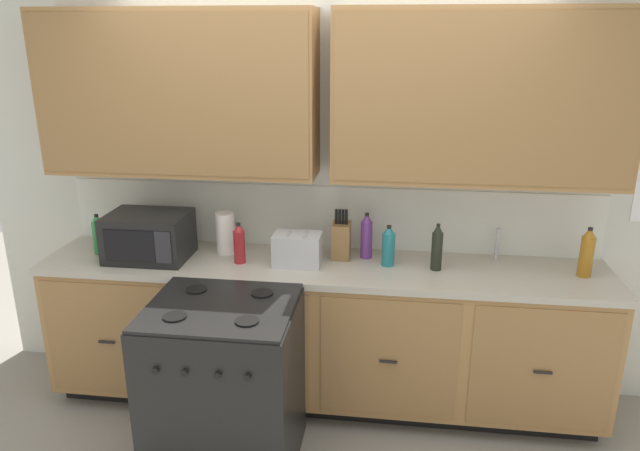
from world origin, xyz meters
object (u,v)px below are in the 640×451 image
bottle_red (239,243)px  paper_towel_roll (225,233)px  stove_range (225,385)px  knife_block (341,240)px  toaster (297,249)px  bottle_amber (587,253)px  bottle_teal (388,246)px  bottle_violet (366,236)px  microwave (149,236)px  bottle_green (98,234)px  bottle_dark (437,247)px

bottle_red → paper_towel_roll: bearing=130.5°
stove_range → knife_block: bearing=54.1°
toaster → bottle_amber: bearing=1.4°
stove_range → bottle_teal: size_ratio=3.85×
bottle_amber → bottle_violet: (-1.24, 0.13, -0.00)m
stove_range → bottle_violet: bearing=48.1°
microwave → paper_towel_roll: (0.44, 0.15, -0.01)m
knife_block → bottle_red: (-0.59, -0.16, 0.01)m
microwave → bottle_amber: bearing=1.2°
bottle_green → bottle_dark: bearing=0.1°
paper_towel_roll → toaster: bearing=-15.7°
bottle_green → bottle_violet: (1.65, 0.14, 0.01)m
bottle_amber → bottle_dark: 0.83m
bottle_amber → bottle_green: bearing=-179.7°
knife_block → bottle_amber: bearing=-4.3°
stove_range → bottle_green: bearing=146.9°
microwave → stove_range: bearing=-43.7°
microwave → toaster: bearing=0.8°
bottle_amber → bottle_teal: 1.11m
knife_block → bottle_violet: 0.16m
microwave → bottle_red: bearing=-0.4°
microwave → bottle_dark: size_ratio=1.72×
bottle_violet → bottle_amber: bearing=-5.9°
stove_range → bottle_violet: 1.20m
knife_block → bottle_dark: 0.58m
knife_block → bottle_amber: knife_block is taller
bottle_green → bottle_violet: 1.66m
paper_towel_roll → bottle_teal: (1.01, -0.07, -0.01)m
bottle_amber → bottle_dark: size_ratio=1.04×
knife_block → bottle_dark: (0.57, -0.12, 0.02)m
bottle_green → bottle_red: bearing=-2.6°
stove_range → paper_towel_roll: bearing=103.8°
paper_towel_roll → stove_range: bearing=-76.2°
bottle_violet → toaster: bearing=-157.1°
stove_range → bottle_amber: 2.13m
paper_towel_roll → bottle_red: bearing=-49.5°
bottle_teal → bottle_dark: size_ratio=0.89×
stove_range → paper_towel_roll: paper_towel_roll is taller
knife_block → bottle_dark: bearing=-11.6°
toaster → knife_block: (0.25, 0.14, 0.02)m
bottle_green → bottle_dark: 2.07m
bottle_amber → bottle_teal: bearing=179.1°
microwave → bottle_green: (-0.34, 0.04, -0.02)m
toaster → knife_block: bearing=30.5°
bottle_teal → bottle_dark: bearing=-6.2°
paper_towel_roll → bottle_dark: (1.29, -0.11, 0.01)m
toaster → bottle_teal: bottle_teal is taller
knife_block → bottle_dark: knife_block is taller
bottle_red → bottle_dark: bottle_dark is taller
paper_towel_roll → bottle_green: paper_towel_roll is taller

